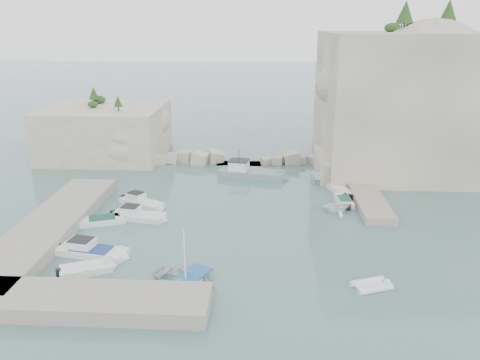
{
  "coord_description": "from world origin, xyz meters",
  "views": [
    {
      "loc": [
        2.4,
        -38.71,
        18.05
      ],
      "look_at": [
        0.0,
        6.0,
        3.0
      ],
      "focal_mm": 35.0,
      "sensor_mm": 36.0,
      "label": 1
    }
  ],
  "objects_px": {
    "motorboat_b": "(139,219)",
    "work_boat": "(251,177)",
    "tender_east_a": "(336,212)",
    "tender_east_d": "(332,184)",
    "motorboat_c": "(103,223)",
    "inflatable_dinghy": "(371,288)",
    "motorboat_a": "(142,205)",
    "tender_east_c": "(340,193)",
    "rowboat": "(186,286)",
    "tender_east_b": "(344,203)",
    "motorboat_e": "(87,272)",
    "motorboat_d": "(92,255)"
  },
  "relations": [
    {
      "from": "motorboat_b",
      "to": "work_boat",
      "type": "xyz_separation_m",
      "value": [
        10.56,
        13.61,
        0.0
      ]
    },
    {
      "from": "tender_east_a",
      "to": "tender_east_d",
      "type": "distance_m",
      "value": 8.6
    },
    {
      "from": "motorboat_c",
      "to": "inflatable_dinghy",
      "type": "xyz_separation_m",
      "value": [
        23.11,
        -10.23,
        0.0
      ]
    },
    {
      "from": "motorboat_a",
      "to": "tender_east_c",
      "type": "bearing_deg",
      "value": 41.31
    },
    {
      "from": "motorboat_a",
      "to": "rowboat",
      "type": "bearing_deg",
      "value": -36.72
    },
    {
      "from": "rowboat",
      "to": "tender_east_d",
      "type": "height_order",
      "value": "tender_east_d"
    },
    {
      "from": "motorboat_b",
      "to": "work_boat",
      "type": "distance_m",
      "value": 17.23
    },
    {
      "from": "tender_east_b",
      "to": "tender_east_c",
      "type": "distance_m",
      "value": 3.23
    },
    {
      "from": "motorboat_e",
      "to": "tender_east_d",
      "type": "relative_size",
      "value": 0.82
    },
    {
      "from": "motorboat_b",
      "to": "tender_east_d",
      "type": "distance_m",
      "value": 23.17
    },
    {
      "from": "motorboat_e",
      "to": "tender_east_c",
      "type": "xyz_separation_m",
      "value": [
        22.02,
        18.74,
        0.0
      ]
    },
    {
      "from": "motorboat_a",
      "to": "motorboat_e",
      "type": "xyz_separation_m",
      "value": [
        -0.74,
        -13.83,
        0.0
      ]
    },
    {
      "from": "tender_east_c",
      "to": "tender_east_b",
      "type": "bearing_deg",
      "value": 159.53
    },
    {
      "from": "rowboat",
      "to": "tender_east_c",
      "type": "bearing_deg",
      "value": -6.95
    },
    {
      "from": "motorboat_a",
      "to": "work_boat",
      "type": "distance_m",
      "value": 15.03
    },
    {
      "from": "tender_east_b",
      "to": "rowboat",
      "type": "bearing_deg",
      "value": 134.55
    },
    {
      "from": "rowboat",
      "to": "tender_east_b",
      "type": "relative_size",
      "value": 1.31
    },
    {
      "from": "tender_east_c",
      "to": "motorboat_a",
      "type": "bearing_deg",
      "value": 84.67
    },
    {
      "from": "motorboat_c",
      "to": "inflatable_dinghy",
      "type": "height_order",
      "value": "motorboat_c"
    },
    {
      "from": "motorboat_c",
      "to": "inflatable_dinghy",
      "type": "bearing_deg",
      "value": -43.52
    },
    {
      "from": "motorboat_d",
      "to": "tender_east_a",
      "type": "distance_m",
      "value": 23.71
    },
    {
      "from": "motorboat_c",
      "to": "inflatable_dinghy",
      "type": "relative_size",
      "value": 1.6
    },
    {
      "from": "motorboat_a",
      "to": "tender_east_d",
      "type": "distance_m",
      "value": 22.19
    },
    {
      "from": "motorboat_e",
      "to": "work_boat",
      "type": "xyz_separation_m",
      "value": [
        11.89,
        23.91,
        0.0
      ]
    },
    {
      "from": "motorboat_d",
      "to": "tender_east_b",
      "type": "xyz_separation_m",
      "value": [
        22.48,
        12.74,
        0.0
      ]
    },
    {
      "from": "tender_east_a",
      "to": "tender_east_d",
      "type": "relative_size",
      "value": 0.6
    },
    {
      "from": "tender_east_b",
      "to": "motorboat_b",
      "type": "bearing_deg",
      "value": 98.06
    },
    {
      "from": "motorboat_d",
      "to": "tender_east_c",
      "type": "xyz_separation_m",
      "value": [
        22.6,
        15.97,
        0.0
      ]
    },
    {
      "from": "motorboat_e",
      "to": "work_boat",
      "type": "relative_size",
      "value": 0.48
    },
    {
      "from": "rowboat",
      "to": "tender_east_a",
      "type": "bearing_deg",
      "value": -13.11
    },
    {
      "from": "motorboat_e",
      "to": "rowboat",
      "type": "bearing_deg",
      "value": -35.29
    },
    {
      "from": "motorboat_e",
      "to": "tender_east_c",
      "type": "height_order",
      "value": "same"
    },
    {
      "from": "tender_east_b",
      "to": "work_boat",
      "type": "height_order",
      "value": "work_boat"
    },
    {
      "from": "motorboat_a",
      "to": "motorboat_d",
      "type": "xyz_separation_m",
      "value": [
        -1.32,
        -11.06,
        0.0
      ]
    },
    {
      "from": "motorboat_d",
      "to": "motorboat_b",
      "type": "bearing_deg",
      "value": 86.71
    },
    {
      "from": "work_boat",
      "to": "tender_east_d",
      "type": "bearing_deg",
      "value": -2.43
    },
    {
      "from": "motorboat_d",
      "to": "tender_east_a",
      "type": "relative_size",
      "value": 2.13
    },
    {
      "from": "motorboat_c",
      "to": "tender_east_a",
      "type": "relative_size",
      "value": 1.54
    },
    {
      "from": "motorboat_c",
      "to": "tender_east_c",
      "type": "xyz_separation_m",
      "value": [
        23.87,
        9.6,
        0.0
      ]
    },
    {
      "from": "tender_east_b",
      "to": "tender_east_d",
      "type": "distance_m",
      "value": 6.25
    },
    {
      "from": "tender_east_a",
      "to": "work_boat",
      "type": "relative_size",
      "value": 0.35
    },
    {
      "from": "rowboat",
      "to": "motorboat_c",
      "type": "bearing_deg",
      "value": 70.14
    },
    {
      "from": "tender_east_c",
      "to": "work_boat",
      "type": "relative_size",
      "value": 0.54
    },
    {
      "from": "inflatable_dinghy",
      "to": "tender_east_a",
      "type": "distance_m",
      "value": 14.29
    },
    {
      "from": "inflatable_dinghy",
      "to": "tender_east_a",
      "type": "bearing_deg",
      "value": 71.71
    },
    {
      "from": "tender_east_b",
      "to": "work_boat",
      "type": "distance_m",
      "value": 13.06
    },
    {
      "from": "motorboat_c",
      "to": "work_boat",
      "type": "relative_size",
      "value": 0.53
    },
    {
      "from": "inflatable_dinghy",
      "to": "tender_east_a",
      "type": "relative_size",
      "value": 0.96
    },
    {
      "from": "motorboat_b",
      "to": "tender_east_b",
      "type": "bearing_deg",
      "value": 22.79
    },
    {
      "from": "motorboat_b",
      "to": "work_boat",
      "type": "height_order",
      "value": "work_boat"
    }
  ]
}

